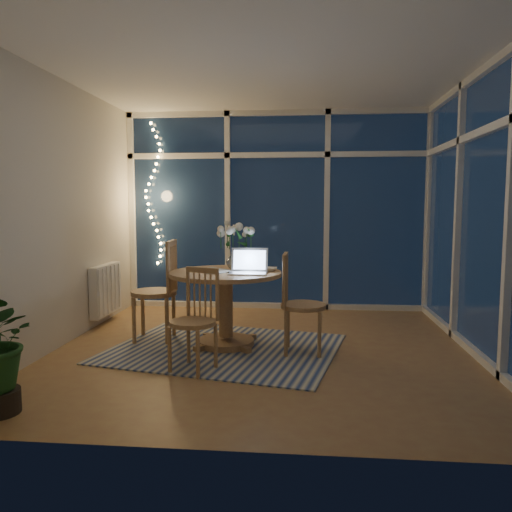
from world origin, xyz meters
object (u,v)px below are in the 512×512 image
object	(u,v)px
chair_front	(193,320)
dining_table	(226,309)
chair_left	(154,290)
flower_vase	(235,259)
laptop	(248,260)
chair_right	(303,303)

from	to	relation	value
chair_front	dining_table	bearing A→B (deg)	99.01
chair_left	chair_front	distance (m)	1.08
dining_table	flower_vase	distance (m)	0.52
chair_left	laptop	size ratio (longest dim) A/B	2.98
chair_right	chair_front	world-z (taller)	chair_right
chair_left	chair_front	size ratio (longest dim) A/B	1.20
chair_front	laptop	size ratio (longest dim) A/B	2.48
chair_right	flower_vase	size ratio (longest dim) A/B	4.53
dining_table	chair_front	distance (m)	0.77
dining_table	chair_front	xyz separation A→B (m)	(-0.16, -0.76, 0.07)
chair_front	chair_right	bearing A→B (deg)	53.59
laptop	dining_table	bearing A→B (deg)	149.06
chair_left	laptop	bearing A→B (deg)	70.87
chair_right	laptop	bearing A→B (deg)	88.67
chair_left	flower_vase	world-z (taller)	chair_left
dining_table	chair_left	distance (m)	0.79
dining_table	flower_vase	size ratio (longest dim) A/B	5.16
chair_left	flower_vase	bearing A→B (deg)	90.23
chair_front	laptop	xyz separation A→B (m)	(0.39, 0.61, 0.43)
laptop	chair_right	bearing A→B (deg)	-2.47
chair_right	laptop	size ratio (longest dim) A/B	2.72
dining_table	chair_right	distance (m)	0.78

